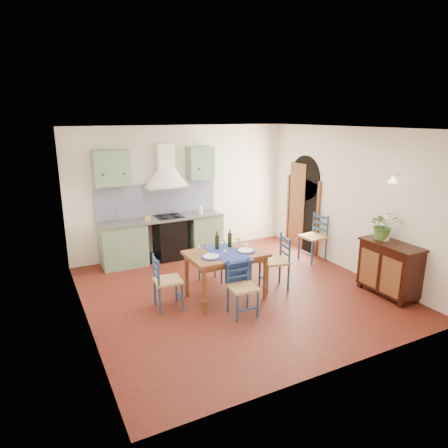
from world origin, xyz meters
The scene contains 13 objects.
floor centered at (0.00, 0.00, 0.00)m, with size 5.00×5.00×0.00m, color #48160F.
back_wall centered at (-0.47, 2.29, 1.05)m, with size 5.00×0.96×2.80m.
right_wall centered at (2.50, 0.28, 1.34)m, with size 0.26×5.00×2.80m.
left_wall centered at (-2.50, 0.00, 1.40)m, with size 0.04×5.00×2.80m, color white.
ceiling centered at (0.00, 0.00, 2.80)m, with size 5.00×5.00×0.01m, color silver.
dining_table centered at (-0.27, -0.12, 0.72)m, with size 1.29×0.97×1.13m.
chair_near centered at (-0.32, -0.74, 0.45)m, with size 0.43×0.43×0.87m.
chair_far centered at (-0.23, 0.57, 0.41)m, with size 0.40×0.40×0.80m.
chair_left centered at (-1.30, -0.03, 0.46)m, with size 0.45×0.45×0.90m.
chair_right centered at (0.70, -0.16, 0.51)m, with size 0.54×0.54×0.98m.
chair_spare centered at (2.24, 0.67, 0.51)m, with size 0.51×0.51×0.99m.
sideboard centered at (2.26, -1.27, 0.51)m, with size 0.50×1.05×0.94m.
potted_plant centered at (2.27, -1.04, 1.19)m, with size 0.46×0.40×0.51m, color #477530.
Camera 1 is at (-3.11, -5.66, 3.00)m, focal length 32.00 mm.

